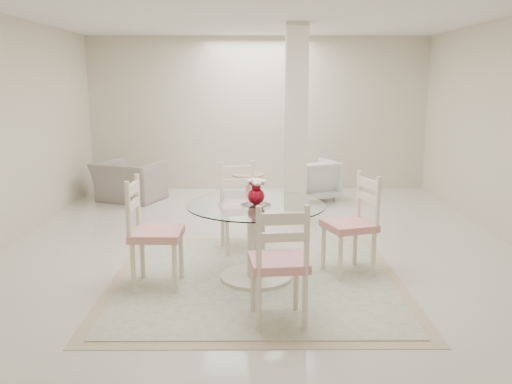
{
  "coord_description": "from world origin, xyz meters",
  "views": [
    {
      "loc": [
        -0.09,
        -6.21,
        1.94
      ],
      "look_at": [
        -0.06,
        -0.93,
        0.85
      ],
      "focal_mm": 38.0,
      "sensor_mm": 36.0,
      "label": 1
    }
  ],
  "objects_px": {
    "dining_chair_south": "(280,255)",
    "armchair_white": "(312,180)",
    "recliner_taupe": "(130,181)",
    "dining_chair_east": "(356,217)",
    "side_table": "(248,191)",
    "dining_table": "(256,242)",
    "dining_chair_west": "(149,225)",
    "dining_chair_north": "(239,200)",
    "column": "(296,124)",
    "red_vase": "(256,191)"
  },
  "relations": [
    {
      "from": "red_vase",
      "to": "armchair_white",
      "type": "height_order",
      "value": "red_vase"
    },
    {
      "from": "red_vase",
      "to": "dining_chair_south",
      "type": "distance_m",
      "value": 1.07
    },
    {
      "from": "recliner_taupe",
      "to": "side_table",
      "type": "height_order",
      "value": "recliner_taupe"
    },
    {
      "from": "dining_table",
      "to": "dining_chair_south",
      "type": "height_order",
      "value": "dining_chair_south"
    },
    {
      "from": "column",
      "to": "armchair_white",
      "type": "bearing_deg",
      "value": 72.95
    },
    {
      "from": "dining_chair_south",
      "to": "dining_chair_west",
      "type": "bearing_deg",
      "value": -41.52
    },
    {
      "from": "dining_chair_west",
      "to": "side_table",
      "type": "relative_size",
      "value": 2.29
    },
    {
      "from": "side_table",
      "to": "dining_chair_west",
      "type": "bearing_deg",
      "value": -104.95
    },
    {
      "from": "dining_table",
      "to": "dining_chair_north",
      "type": "distance_m",
      "value": 1.04
    },
    {
      "from": "dining_chair_south",
      "to": "column",
      "type": "bearing_deg",
      "value": -102.87
    },
    {
      "from": "dining_table",
      "to": "recliner_taupe",
      "type": "xyz_separation_m",
      "value": [
        -2.05,
        3.63,
        -0.07
      ]
    },
    {
      "from": "red_vase",
      "to": "dining_chair_south",
      "type": "height_order",
      "value": "dining_chair_south"
    },
    {
      "from": "red_vase",
      "to": "side_table",
      "type": "distance_m",
      "value": 3.29
    },
    {
      "from": "recliner_taupe",
      "to": "side_table",
      "type": "xyz_separation_m",
      "value": [
        1.94,
        -0.42,
        -0.09
      ]
    },
    {
      "from": "dining_chair_south",
      "to": "armchair_white",
      "type": "bearing_deg",
      "value": -105.79
    },
    {
      "from": "armchair_white",
      "to": "side_table",
      "type": "height_order",
      "value": "armchair_white"
    },
    {
      "from": "side_table",
      "to": "dining_chair_east",
      "type": "bearing_deg",
      "value": -69.8
    },
    {
      "from": "dining_chair_south",
      "to": "armchair_white",
      "type": "relative_size",
      "value": 1.55
    },
    {
      "from": "side_table",
      "to": "armchair_white",
      "type": "bearing_deg",
      "value": 23.83
    },
    {
      "from": "dining_table",
      "to": "dining_chair_south",
      "type": "xyz_separation_m",
      "value": [
        0.18,
        -1.01,
        0.2
      ]
    },
    {
      "from": "column",
      "to": "side_table",
      "type": "relative_size",
      "value": 5.28
    },
    {
      "from": "recliner_taupe",
      "to": "dining_chair_east",
      "type": "bearing_deg",
      "value": 151.87
    },
    {
      "from": "dining_chair_south",
      "to": "dining_chair_east",
      "type": "bearing_deg",
      "value": -130.84
    },
    {
      "from": "dining_chair_east",
      "to": "side_table",
      "type": "height_order",
      "value": "dining_chair_east"
    },
    {
      "from": "dining_table",
      "to": "red_vase",
      "type": "bearing_deg",
      "value": -33.69
    },
    {
      "from": "dining_chair_west",
      "to": "side_table",
      "type": "bearing_deg",
      "value": -13.86
    },
    {
      "from": "dining_chair_south",
      "to": "side_table",
      "type": "xyz_separation_m",
      "value": [
        -0.29,
        4.22,
        -0.36
      ]
    },
    {
      "from": "dining_table",
      "to": "red_vase",
      "type": "height_order",
      "value": "red_vase"
    },
    {
      "from": "dining_chair_west",
      "to": "armchair_white",
      "type": "height_order",
      "value": "dining_chair_west"
    },
    {
      "from": "column",
      "to": "recliner_taupe",
      "type": "xyz_separation_m",
      "value": [
        -2.61,
        1.2,
        -1.03
      ]
    },
    {
      "from": "dining_chair_south",
      "to": "recliner_taupe",
      "type": "relative_size",
      "value": 1.13
    },
    {
      "from": "armchair_white",
      "to": "column",
      "type": "bearing_deg",
      "value": 49.31
    },
    {
      "from": "armchair_white",
      "to": "dining_table",
      "type": "bearing_deg",
      "value": 51.91
    },
    {
      "from": "dining_chair_west",
      "to": "armchair_white",
      "type": "relative_size",
      "value": 1.61
    },
    {
      "from": "dining_table",
      "to": "side_table",
      "type": "distance_m",
      "value": 3.22
    },
    {
      "from": "column",
      "to": "dining_chair_north",
      "type": "xyz_separation_m",
      "value": [
        -0.75,
        -1.42,
        -0.76
      ]
    },
    {
      "from": "dining_chair_east",
      "to": "recliner_taupe",
      "type": "xyz_separation_m",
      "value": [
        -3.05,
        3.44,
        -0.27
      ]
    },
    {
      "from": "dining_chair_east",
      "to": "armchair_white",
      "type": "distance_m",
      "value": 3.49
    },
    {
      "from": "red_vase",
      "to": "side_table",
      "type": "relative_size",
      "value": 0.49
    },
    {
      "from": "dining_chair_west",
      "to": "red_vase",
      "type": "bearing_deg",
      "value": -79.4
    },
    {
      "from": "dining_chair_east",
      "to": "recliner_taupe",
      "type": "distance_m",
      "value": 4.6
    },
    {
      "from": "red_vase",
      "to": "dining_chair_north",
      "type": "xyz_separation_m",
      "value": [
        -0.19,
        1.01,
        -0.31
      ]
    },
    {
      "from": "red_vase",
      "to": "column",
      "type": "bearing_deg",
      "value": 76.99
    },
    {
      "from": "recliner_taupe",
      "to": "side_table",
      "type": "bearing_deg",
      "value": -171.94
    },
    {
      "from": "dining_table",
      "to": "red_vase",
      "type": "distance_m",
      "value": 0.51
    },
    {
      "from": "dining_chair_east",
      "to": "side_table",
      "type": "distance_m",
      "value": 3.23
    },
    {
      "from": "dining_table",
      "to": "red_vase",
      "type": "relative_size",
      "value": 5.31
    },
    {
      "from": "dining_table",
      "to": "dining_chair_west",
      "type": "relative_size",
      "value": 1.14
    },
    {
      "from": "column",
      "to": "dining_chair_south",
      "type": "xyz_separation_m",
      "value": [
        -0.38,
        -3.44,
        -0.76
      ]
    },
    {
      "from": "column",
      "to": "red_vase",
      "type": "distance_m",
      "value": 2.54
    }
  ]
}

